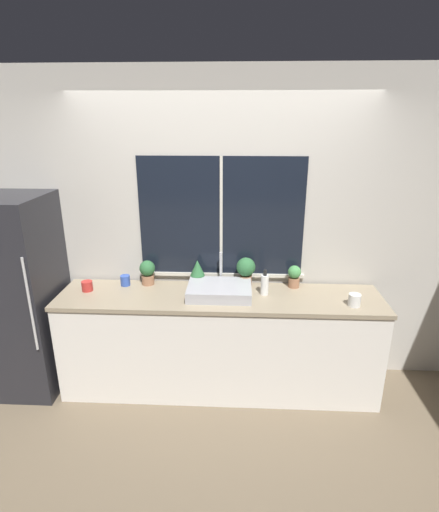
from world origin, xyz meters
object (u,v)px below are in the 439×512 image
mug_red (87,286)px  potted_plant_far_left (147,271)px  potted_plant_center_left (198,271)px  potted_plant_far_right (294,276)px  soap_bottle (265,284)px  sink (220,290)px  mug_blue (125,280)px  potted_plant_center_right (246,270)px  refrigerator (18,296)px  mug_white (354,300)px

mug_red → potted_plant_far_left: bearing=19.0°
potted_plant_far_left → potted_plant_center_left: (0.44, -0.00, 0.01)m
potted_plant_far_right → soap_bottle: (-0.26, -0.17, -0.01)m
potted_plant_center_left → soap_bottle: potted_plant_center_left is taller
sink → potted_plant_center_left: bearing=135.6°
sink → potted_plant_center_left: sink is taller
potted_plant_far_left → potted_plant_far_right: (1.29, -0.00, -0.01)m
potted_plant_far_right → potted_plant_center_left: bearing=180.0°
mug_blue → sink: bearing=-11.0°
potted_plant_far_left → mug_red: (-0.49, -0.17, -0.08)m
potted_plant_center_left → potted_plant_center_right: potted_plant_center_right is taller
refrigerator → potted_plant_far_right: refrigerator is taller
potted_plant_center_left → potted_plant_far_right: size_ratio=1.18×
refrigerator → potted_plant_far_left: bearing=11.7°
sink → potted_plant_center_left: (-0.20, 0.20, 0.08)m
soap_bottle → mug_red: (-1.51, -0.00, -0.05)m
potted_plant_far_left → mug_blue: 0.21m
potted_plant_center_right → mug_white: 0.92m
refrigerator → potted_plant_center_left: bearing=8.3°
potted_plant_center_left → potted_plant_far_right: potted_plant_center_left is taller
potted_plant_center_right → sink: bearing=-137.3°
potted_plant_center_right → mug_red: bearing=-172.9°
potted_plant_far_left → sink: bearing=-17.2°
refrigerator → mug_red: 0.59m
potted_plant_far_right → mug_blue: (-1.48, -0.04, -0.06)m
sink → potted_plant_center_left: size_ratio=2.26×
refrigerator → mug_white: bearing=-2.6°
soap_bottle → mug_blue: soap_bottle is taller
potted_plant_far_left → mug_white: size_ratio=2.22×
mug_red → mug_blue: (0.29, 0.13, 0.00)m
potted_plant_center_right → potted_plant_far_left: bearing=180.0°
potted_plant_far_left → mug_blue: (-0.19, -0.04, -0.07)m
potted_plant_far_right → mug_white: potted_plant_far_right is taller
potted_plant_center_left → potted_plant_far_left: bearing=180.0°
refrigerator → potted_plant_far_right: (2.36, 0.22, 0.14)m
sink → mug_white: (1.07, -0.15, 0.00)m
refrigerator → potted_plant_far_left: (1.07, 0.22, 0.16)m
potted_plant_far_right → mug_red: (-1.77, -0.17, -0.06)m
sink → mug_white: sink is taller
sink → potted_plant_far_right: bearing=17.4°
refrigerator → potted_plant_center_right: 1.96m
mug_red → mug_blue: mug_blue is taller
potted_plant_far_right → mug_white: bearing=-39.0°
sink → soap_bottle: (0.37, 0.03, 0.05)m
potted_plant_far_right → soap_bottle: bearing=-147.9°
potted_plant_far_left → potted_plant_center_left: bearing=-0.0°
potted_plant_far_right → mug_white: size_ratio=2.00×
mug_blue → mug_red: bearing=-156.0°
sink → potted_plant_far_left: size_ratio=2.40×
sink → potted_plant_far_left: 0.68m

